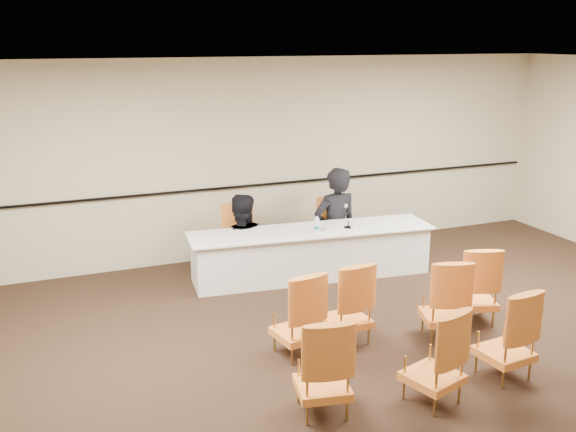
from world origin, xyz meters
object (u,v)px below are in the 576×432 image
object	(u,v)px
aud_chair_back_mid	(434,355)
aud_chair_back_right	(506,332)
drinking_glass	(328,227)
panelist_main_chair	(335,231)
panelist_second	(241,251)
aud_chair_front_mid	(347,302)
panel_table	(312,253)
panelist_second_chair	(240,239)
aud_chair_extra	(475,284)
water_bottle	(317,224)
aud_chair_front_left	(298,313)
microphone	(348,217)
aud_chair_back_left	(323,364)
coffee_cup	(354,225)
aud_chair_front_right	(445,298)
panelist_main	(335,232)

from	to	relation	value
aud_chair_back_mid	aud_chair_back_right	xyz separation A→B (m)	(0.92, 0.12, 0.00)
aud_chair_back_mid	drinking_glass	bearing A→B (deg)	64.61
panelist_main_chair	panelist_second	xyz separation A→B (m)	(-1.44, 0.15, -0.19)
aud_chair_front_mid	panelist_second	bearing A→B (deg)	93.55
panel_table	drinking_glass	world-z (taller)	drinking_glass
panelist_second_chair	aud_chair_extra	bearing A→B (deg)	-47.19
panelist_second_chair	water_bottle	world-z (taller)	panelist_second_chair
panelist_second_chair	aud_chair_front_left	world-z (taller)	same
panel_table	microphone	distance (m)	0.72
aud_chair_extra	microphone	bearing A→B (deg)	127.20
panelist_main_chair	aud_chair_back_left	size ratio (longest dim) A/B	1.00
panelist_second	aud_chair_extra	xyz separation A→B (m)	(2.02, -2.70, 0.19)
drinking_glass	aud_chair_extra	xyz separation A→B (m)	(0.98, -1.99, -0.26)
water_bottle	coffee_cup	bearing A→B (deg)	-8.97
aud_chair_front_left	aud_chair_front_right	world-z (taller)	same
drinking_glass	aud_chair_back_right	distance (m)	3.21
panelist_main	aud_chair_front_mid	bearing A→B (deg)	61.58
panel_table	aud_chair_front_mid	distance (m)	2.05
panelist_main_chair	aud_chair_extra	world-z (taller)	same
microphone	aud_chair_front_mid	size ratio (longest dim) A/B	0.33
drinking_glass	aud_chair_front_left	world-z (taller)	aud_chair_front_left
panelist_main_chair	coffee_cup	size ratio (longest dim) A/B	7.23
microphone	aud_chair_front_mid	bearing A→B (deg)	-103.97
panelist_second_chair	drinking_glass	xyz separation A→B (m)	(1.05, -0.71, 0.26)
panelist_second	aud_chair_back_mid	world-z (taller)	panelist_second
water_bottle	aud_chair_extra	bearing A→B (deg)	-59.72
microphone	aud_chair_front_left	bearing A→B (deg)	-115.64
microphone	aud_chair_back_right	xyz separation A→B (m)	(0.12, -3.15, -0.37)
aud_chair_back_left	aud_chair_back_right	size ratio (longest dim) A/B	1.00
panelist_main_chair	panelist_second	distance (m)	1.46
coffee_cup	aud_chair_front_left	distance (m)	2.51
panelist_second_chair	aud_chair_front_right	xyz separation A→B (m)	(1.44, -2.92, 0.00)
coffee_cup	aud_chair_front_left	xyz separation A→B (m)	(-1.64, -1.88, -0.28)
panelist_main	aud_chair_back_right	xyz separation A→B (m)	(0.04, -3.73, 0.02)
aud_chair_front_left	aud_chair_back_mid	distance (m)	1.53
coffee_cup	aud_chair_back_right	world-z (taller)	aud_chair_back_right
drinking_glass	coffee_cup	size ratio (longest dim) A/B	0.76
microphone	aud_chair_front_mid	world-z (taller)	microphone
panelist_second	microphone	distance (m)	1.64
aud_chair_front_right	aud_chair_extra	bearing A→B (deg)	38.30
panelist_main_chair	aud_chair_back_right	world-z (taller)	same
panelist_second_chair	aud_chair_back_right	size ratio (longest dim) A/B	1.00
aud_chair_extra	aud_chair_back_right	bearing A→B (deg)	-96.32
panel_table	panelist_main	world-z (taller)	panelist_main
panelist_main	aud_chair_front_mid	xyz separation A→B (m)	(-1.06, -2.46, 0.02)
water_bottle	aud_chair_back_right	world-z (taller)	aud_chair_back_right
panelist_second_chair	aud_chair_front_mid	distance (m)	2.64
aud_chair_back_left	aud_chair_back_mid	size ratio (longest dim) A/B	1.00
panelist_main	microphone	world-z (taller)	panelist_main
microphone	aud_chair_extra	distance (m)	2.12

